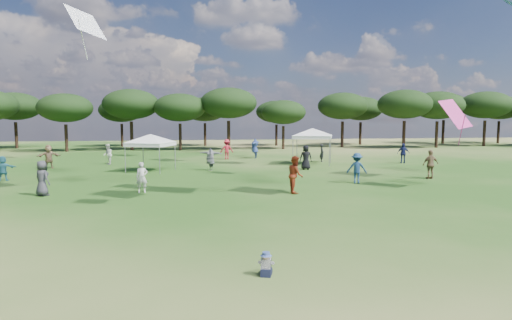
% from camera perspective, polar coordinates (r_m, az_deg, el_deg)
% --- Properties ---
extents(ground, '(140.00, 140.00, 0.00)m').
position_cam_1_polar(ground, '(9.03, 6.72, -18.77)').
color(ground, '#295018').
rests_on(ground, ground).
extents(tree_line, '(108.78, 17.63, 7.77)m').
position_cam_1_polar(tree_line, '(55.53, -4.94, 7.18)').
color(tree_line, black).
rests_on(tree_line, ground).
extents(tent_left, '(5.13, 5.13, 2.97)m').
position_cam_1_polar(tent_left, '(31.30, -13.90, 3.15)').
color(tent_left, gray).
rests_on(tent_left, ground).
extents(tent_right, '(5.77, 5.77, 3.29)m').
position_cam_1_polar(tent_right, '(35.58, 7.55, 4.03)').
color(tent_right, gray).
rests_on(tent_right, ground).
extents(toddler, '(0.43, 0.47, 0.58)m').
position_cam_1_polar(toddler, '(10.42, 1.36, -13.82)').
color(toddler, black).
rests_on(toddler, ground).
extents(festival_crowd, '(30.40, 21.23, 1.90)m').
position_cam_1_polar(festival_crowd, '(31.90, -4.21, 0.35)').
color(festival_crowd, beige).
rests_on(festival_crowd, ground).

